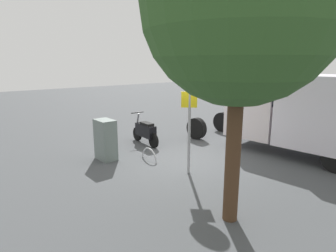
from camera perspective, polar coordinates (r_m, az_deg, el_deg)
name	(u,v)px	position (r m, az deg, el deg)	size (l,w,h in m)	color
ground_plane	(187,161)	(9.20, 3.88, -7.16)	(60.00, 60.00, 0.00)	#474A4D
box_truck_near	(331,114)	(10.27, 30.32, 2.20)	(8.64, 2.68, 2.75)	black
motorcycle	(145,131)	(10.94, -4.64, -1.10)	(1.81, 0.56, 1.20)	black
stop_sign	(189,101)	(7.72, 4.40, 5.16)	(0.71, 0.33, 3.16)	#9E9EA3
street_tree	(241,5)	(5.40, 14.69, 22.74)	(3.56, 3.56, 5.89)	#47301E
utility_cabinet	(106,140)	(9.38, -12.66, -2.76)	(0.75, 0.49, 1.34)	slate
bike_rack_hoop	(149,160)	(9.28, -3.86, -6.96)	(0.85, 0.85, 0.05)	#B7B7BC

